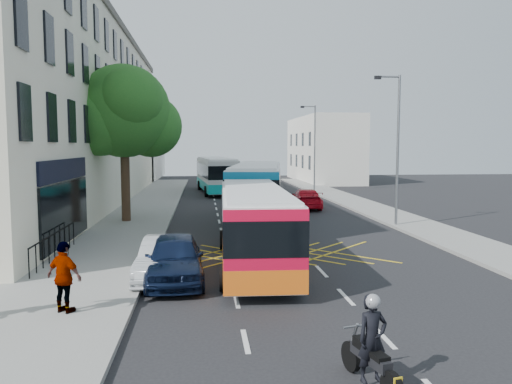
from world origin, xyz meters
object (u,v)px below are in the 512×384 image
object	(u,v)px
distant_car_silver	(266,181)
lamp_far	(314,144)
distant_car_grey	(219,181)
distant_car_dark	(268,178)
lamp_near	(396,142)
pedestrian_far	(64,277)
parked_car_blue	(175,258)
street_tree	(124,112)
bus_near	(254,225)
red_hatchback	(306,199)
motorbike	(371,344)
bus_mid	(257,190)
parked_car_silver	(166,258)
bus_far	(216,174)

from	to	relation	value
distant_car_silver	lamp_far	bearing A→B (deg)	118.65
distant_car_grey	distant_car_dark	size ratio (longest dim) A/B	1.42
lamp_near	pedestrian_far	world-z (taller)	lamp_near
parked_car_blue	distant_car_grey	size ratio (longest dim) A/B	0.88
street_tree	distant_car_silver	bearing A→B (deg)	65.87
bus_near	red_hatchback	xyz separation A→B (m)	(5.37, 16.26, -0.81)
pedestrian_far	red_hatchback	bearing A→B (deg)	-86.31
motorbike	distant_car_grey	size ratio (longest dim) A/B	0.38
lamp_far	bus_mid	distance (m)	17.96
parked_car_blue	parked_car_silver	xyz separation A→B (m)	(-0.32, 0.40, -0.08)
parked_car_silver	lamp_near	bearing A→B (deg)	43.89
street_tree	parked_car_silver	world-z (taller)	street_tree
distant_car_dark	parked_car_silver	bearing A→B (deg)	71.25
lamp_far	distant_car_dark	bearing A→B (deg)	100.24
bus_mid	distant_car_dark	world-z (taller)	bus_mid
bus_far	motorbike	bearing A→B (deg)	-92.61
bus_near	parked_car_silver	bearing A→B (deg)	-149.39
lamp_near	distant_car_grey	world-z (taller)	lamp_near
lamp_near	bus_mid	world-z (taller)	lamp_near
lamp_far	motorbike	distance (m)	38.30
bus_near	red_hatchback	distance (m)	17.15
lamp_near	bus_near	distance (m)	11.84
bus_near	distant_car_grey	xyz separation A→B (m)	(-0.21, 33.74, -0.78)
lamp_far	distant_car_silver	bearing A→B (deg)	112.51
distant_car_grey	pedestrian_far	xyz separation A→B (m)	(-5.19, -39.04, 0.35)
lamp_far	parked_car_silver	world-z (taller)	lamp_far
parked_car_blue	distant_car_silver	size ratio (longest dim) A/B	1.26
distant_car_silver	street_tree	bearing A→B (deg)	72.02
lamp_near	red_hatchback	size ratio (longest dim) A/B	1.67
parked_car_blue	distant_car_grey	xyz separation A→B (m)	(2.59, 35.83, -0.05)
lamp_far	motorbike	size ratio (longest dim) A/B	4.09
bus_near	parked_car_silver	xyz separation A→B (m)	(-3.12, -1.70, -0.81)
lamp_near	distant_car_silver	size ratio (longest dim) A/B	2.22
lamp_far	bus_far	world-z (taller)	lamp_far
lamp_far	bus_mid	size ratio (longest dim) A/B	0.66
lamp_far	bus_mid	world-z (taller)	lamp_far
motorbike	parked_car_silver	size ratio (longest dim) A/B	0.47
street_tree	parked_car_blue	world-z (taller)	street_tree
bus_mid	red_hatchback	bearing A→B (deg)	59.50
bus_mid	bus_near	bearing A→B (deg)	-87.75
bus_mid	distant_car_dark	distance (m)	30.46
bus_far	distant_car_silver	distance (m)	9.04
bus_mid	motorbike	world-z (taller)	bus_mid
street_tree	red_hatchback	distance (m)	14.07
pedestrian_far	bus_mid	bearing A→B (deg)	-81.81
bus_mid	motorbike	xyz separation A→B (m)	(-0.23, -21.15, -0.93)
bus_far	bus_near	bearing A→B (deg)	-94.00
lamp_far	distant_car_grey	world-z (taller)	lamp_far
bus_far	red_hatchback	size ratio (longest dim) A/B	2.48
lamp_far	bus_far	xyz separation A→B (m)	(-9.07, 1.26, -2.89)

